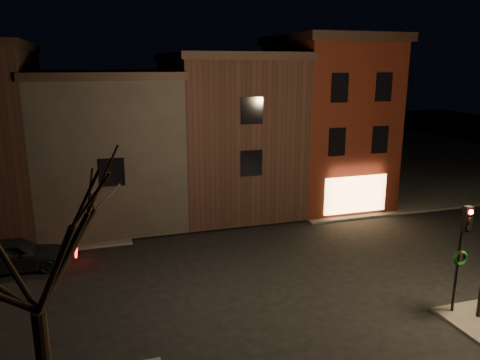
{
  "coord_description": "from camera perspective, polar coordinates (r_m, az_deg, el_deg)",
  "views": [
    {
      "loc": [
        -6.44,
        -17.82,
        8.91
      ],
      "look_at": [
        0.41,
        4.03,
        3.2
      ],
      "focal_mm": 35.0,
      "sensor_mm": 36.0,
      "label": 1
    }
  ],
  "objects": [
    {
      "name": "bare_tree_left",
      "position": [
        11.48,
        -24.43,
        -4.93
      ],
      "size": [
        5.6,
        5.6,
        7.5
      ],
      "color": "black",
      "rests_on": "sidewalk_near_left"
    },
    {
      "name": "sidewalk_far_right",
      "position": [
        46.99,
        17.25,
        2.51
      ],
      "size": [
        30.0,
        30.0,
        0.12
      ],
      "primitive_type": "cube",
      "color": "#2D2B28",
      "rests_on": "ground"
    },
    {
      "name": "traffic_signal",
      "position": [
        18.27,
        25.49,
        -6.94
      ],
      "size": [
        0.58,
        0.38,
        4.05
      ],
      "color": "black",
      "rests_on": "sidewalk_near_right"
    },
    {
      "name": "row_building_b",
      "position": [
        28.7,
        -15.84,
        4.29
      ],
      "size": [
        7.8,
        10.3,
        8.4
      ],
      "color": "black",
      "rests_on": "ground"
    },
    {
      "name": "row_building_a",
      "position": [
        29.7,
        -1.74,
        6.1
      ],
      "size": [
        7.3,
        10.3,
        9.4
      ],
      "color": "black",
      "rests_on": "ground"
    },
    {
      "name": "parked_car_a",
      "position": [
        23.1,
        -25.83,
        -8.19
      ],
      "size": [
        4.37,
        1.84,
        1.48
      ],
      "primitive_type": "imported",
      "rotation": [
        0.0,
        0.0,
        1.55
      ],
      "color": "black",
      "rests_on": "ground"
    },
    {
      "name": "corner_building",
      "position": [
        31.08,
        10.49,
        7.28
      ],
      "size": [
        6.5,
        8.5,
        10.5
      ],
      "color": "#48150C",
      "rests_on": "ground"
    },
    {
      "name": "ground",
      "position": [
        20.94,
        2.27,
        -11.19
      ],
      "size": [
        120.0,
        120.0,
        0.0
      ],
      "primitive_type": "plane",
      "color": "black",
      "rests_on": "ground"
    }
  ]
}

